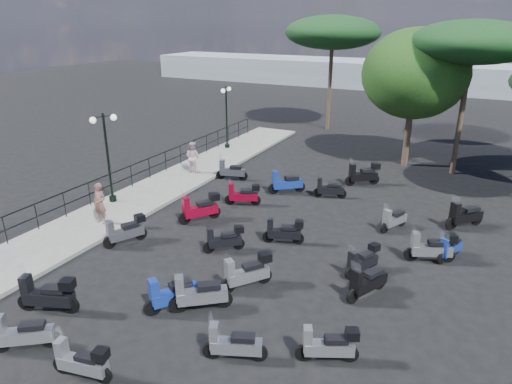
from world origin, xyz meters
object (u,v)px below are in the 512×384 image
at_px(scooter_10, 286,183).
at_px(scooter_12, 233,344).
at_px(scooter_1, 23,334).
at_px(scooter_24, 450,248).
at_px(scooter_14, 284,232).
at_px(scooter_2, 125,231).
at_px(scooter_13, 247,273).
at_px(lamp_post_2, 226,113).
at_px(scooter_19, 393,220).
at_px(scooter_8, 224,240).
at_px(scooter_18, 367,283).
at_px(scooter_25, 431,248).
at_px(scooter_23, 362,261).
at_px(scooter_15, 329,189).
at_px(scooter_9, 243,195).
at_px(scooter_7, 172,294).
at_px(scooter_11, 82,362).
at_px(scooter_0, 48,295).
at_px(pine_0, 473,42).
at_px(scooter_6, 199,295).
at_px(scooter_17, 328,345).
at_px(broadleaf_tree, 415,74).
at_px(scooter_4, 231,171).
at_px(woman, 100,203).
at_px(scooter_20, 363,175).
at_px(scooter_26, 464,216).
at_px(scooter_3, 200,209).

relative_size(scooter_10, scooter_12, 0.98).
height_order(scooter_1, scooter_24, scooter_1).
bearing_deg(scooter_14, scooter_2, 96.79).
relative_size(scooter_1, scooter_13, 0.94).
xyz_separation_m(lamp_post_2, scooter_19, (11.91, -7.30, -1.95)).
relative_size(scooter_1, scooter_8, 1.15).
relative_size(scooter_18, scooter_25, 0.98).
height_order(scooter_8, scooter_14, scooter_14).
bearing_deg(scooter_1, scooter_23, -77.66).
xyz_separation_m(scooter_15, scooter_23, (3.14, -6.05, 0.03)).
bearing_deg(scooter_13, scooter_9, -23.98).
relative_size(scooter_7, scooter_13, 1.03).
bearing_deg(scooter_12, scooter_7, 46.03).
distance_m(lamp_post_2, scooter_11, 20.17).
relative_size(scooter_0, scooter_1, 1.23).
bearing_deg(scooter_24, scooter_11, 77.16).
xyz_separation_m(scooter_24, pine_0, (-0.74, 10.26, 6.42)).
bearing_deg(scooter_6, scooter_24, -81.29).
distance_m(scooter_1, scooter_9, 11.05).
relative_size(scooter_8, scooter_18, 0.77).
xyz_separation_m(scooter_1, scooter_17, (7.08, 3.09, 0.01)).
relative_size(scooter_8, broadleaf_tree, 0.17).
height_order(scooter_9, scooter_25, scooter_25).
xyz_separation_m(scooter_4, scooter_19, (8.79, -2.34, -0.03)).
bearing_deg(scooter_25, scooter_19, 15.74).
relative_size(woman, scooter_18, 1.04).
relative_size(scooter_20, pine_0, 0.20).
relative_size(scooter_6, pine_0, 0.20).
xyz_separation_m(scooter_1, scooter_26, (9.53, 12.95, 0.04)).
relative_size(scooter_4, scooter_17, 1.12).
xyz_separation_m(scooter_6, scooter_17, (4.01, -0.36, -0.04)).
xyz_separation_m(scooter_7, scooter_20, (2.27, 12.97, 0.05)).
bearing_deg(scooter_17, scooter_26, -39.26).
xyz_separation_m(scooter_10, scooter_23, (5.21, -5.70, -0.05)).
xyz_separation_m(scooter_26, pine_0, (-1.01, 7.24, 6.32)).
bearing_deg(scooter_10, scooter_11, 143.69).
bearing_deg(scooter_6, scooter_23, -79.44).
xyz_separation_m(scooter_8, pine_0, (6.62, 13.32, 6.37)).
height_order(scooter_25, pine_0, pine_0).
height_order(woman, pine_0, pine_0).
bearing_deg(scooter_19, scooter_17, 116.16).
xyz_separation_m(scooter_1, scooter_3, (-0.35, 8.69, 0.09)).
height_order(scooter_7, pine_0, pine_0).
bearing_deg(scooter_14, scooter_8, 112.27).
distance_m(scooter_1, scooter_10, 13.38).
distance_m(scooter_13, scooter_24, 7.33).
distance_m(scooter_1, scooter_26, 16.08).
distance_m(scooter_4, scooter_8, 7.84).
bearing_deg(scooter_7, scooter_23, -102.06).
distance_m(scooter_4, scooter_25, 11.33).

